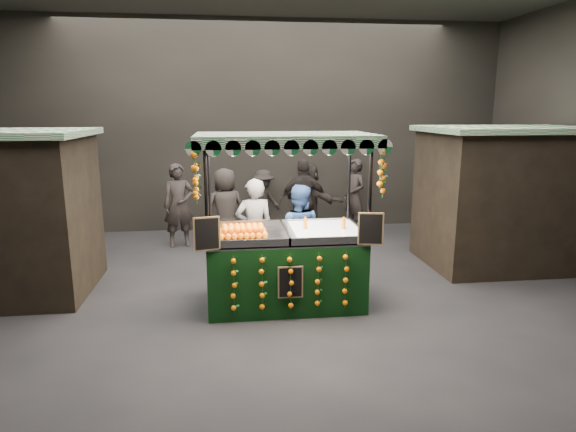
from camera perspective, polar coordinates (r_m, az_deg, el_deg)
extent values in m
plane|color=black|center=(7.69, -0.91, -10.02)|extent=(12.00, 12.00, 0.00)
cube|color=black|center=(12.11, -3.57, 10.24)|extent=(12.00, 0.10, 5.00)
cube|color=black|center=(2.25, 12.85, 1.47)|extent=(12.00, 0.10, 5.00)
cube|color=black|center=(10.15, 23.58, 1.77)|extent=(2.80, 2.00, 2.50)
cube|color=#135928|center=(10.02, 24.22, 9.09)|extent=(3.00, 2.20, 0.10)
cube|color=black|center=(7.53, -0.37, -6.31)|extent=(2.28, 1.24, 1.04)
cube|color=#A9ABAF|center=(7.38, -0.38, -2.34)|extent=(2.28, 1.24, 0.04)
cylinder|color=black|center=(6.72, -9.22, -2.32)|extent=(0.05, 0.05, 2.49)
cylinder|color=black|center=(6.99, 9.26, -1.76)|extent=(0.05, 0.05, 2.49)
cylinder|color=black|center=(7.86, -8.93, -0.18)|extent=(0.05, 0.05, 2.49)
cylinder|color=black|center=(8.10, 6.93, 0.24)|extent=(0.05, 0.05, 2.49)
cube|color=#135928|center=(7.15, -0.40, 9.14)|extent=(2.54, 1.50, 0.08)
cube|color=silver|center=(7.46, 4.37, -1.73)|extent=(1.01, 1.12, 0.08)
cube|color=black|center=(6.64, -9.34, -2.03)|extent=(0.35, 0.10, 0.46)
cube|color=black|center=(6.92, 9.50, -1.46)|extent=(0.35, 0.10, 0.46)
cube|color=black|center=(6.89, 0.28, -7.64)|extent=(0.35, 0.03, 0.46)
imported|color=slate|center=(8.49, -3.88, -1.60)|extent=(0.68, 0.48, 1.78)
imported|color=navy|center=(8.41, 1.18, -2.03)|extent=(0.97, 0.85, 1.68)
imported|color=#2B2422|center=(10.83, -12.46, 1.20)|extent=(0.73, 0.55, 1.79)
imported|color=#2A2322|center=(10.96, 20.28, 0.25)|extent=(0.91, 0.81, 1.57)
imported|color=black|center=(11.00, 1.84, 1.78)|extent=(1.11, 0.52, 1.84)
imported|color=black|center=(11.91, -2.83, 1.75)|extent=(1.11, 1.05, 1.50)
imported|color=#282321|center=(10.32, -7.22, 0.70)|extent=(0.99, 0.81, 1.74)
imported|color=black|center=(11.25, 2.38, 1.73)|extent=(1.50, 1.50, 1.73)
imported|color=black|center=(11.85, 7.64, 2.26)|extent=(0.64, 0.76, 1.77)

